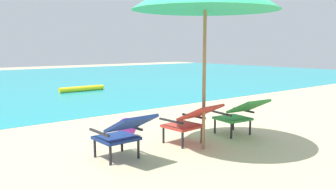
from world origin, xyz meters
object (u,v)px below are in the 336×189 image
at_px(swim_buoy, 82,89).
at_px(lounge_chair_right, 240,113).
at_px(lounge_chair_left, 123,132).
at_px(beach_ball, 127,127).
at_px(lounge_chair_center, 191,120).

distance_m(swim_buoy, lounge_chair_right, 7.35).
distance_m(lounge_chair_left, beach_ball, 1.28).
bearing_deg(swim_buoy, beach_ball, -107.99).
bearing_deg(lounge_chair_center, beach_ball, 115.58).
xyz_separation_m(swim_buoy, lounge_chair_right, (-0.47, -7.33, 0.31)).
bearing_deg(swim_buoy, lounge_chair_center, -101.70).
bearing_deg(lounge_chair_center, lounge_chair_left, 179.24).
bearing_deg(beach_ball, lounge_chair_right, -37.44).
relative_size(swim_buoy, lounge_chair_center, 1.74).
bearing_deg(lounge_chair_left, swim_buoy, 69.44).
relative_size(lounge_chair_left, lounge_chair_center, 0.96).
relative_size(lounge_chair_left, lounge_chair_right, 0.96).
distance_m(lounge_chair_center, lounge_chair_right, 1.03).
height_order(lounge_chair_center, beach_ball, lounge_chair_center).
xyz_separation_m(lounge_chair_center, lounge_chair_right, (1.03, -0.12, 0.00)).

